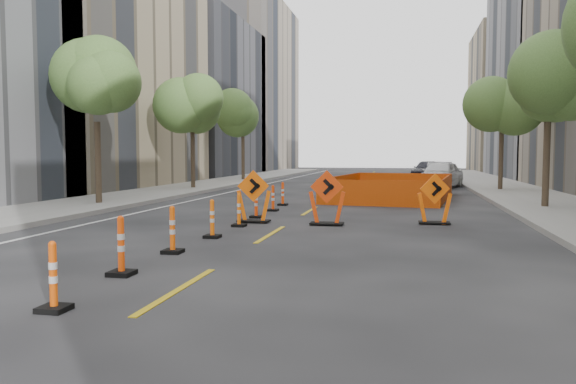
% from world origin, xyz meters
% --- Properties ---
extents(ground_plane, '(140.00, 140.00, 0.00)m').
position_xyz_m(ground_plane, '(0.00, 0.00, 0.00)').
color(ground_plane, black).
extents(sidewalk_left, '(4.00, 90.00, 0.15)m').
position_xyz_m(sidewalk_left, '(-9.00, 12.00, 0.07)').
color(sidewalk_left, gray).
rests_on(sidewalk_left, ground).
extents(sidewalk_right, '(4.00, 90.00, 0.15)m').
position_xyz_m(sidewalk_right, '(9.00, 12.00, 0.07)').
color(sidewalk_right, gray).
rests_on(sidewalk_right, ground).
extents(bld_left_d, '(12.00, 16.00, 14.00)m').
position_xyz_m(bld_left_d, '(-17.00, 39.20, 7.00)').
color(bld_left_d, '#4C4C51').
rests_on(bld_left_d, ground).
extents(bld_left_e, '(12.00, 20.00, 20.00)m').
position_xyz_m(bld_left_e, '(-17.00, 55.60, 10.00)').
color(bld_left_e, gray).
rests_on(bld_left_e, ground).
extents(bld_right_e, '(12.00, 14.00, 16.00)m').
position_xyz_m(bld_right_e, '(17.00, 58.60, 8.00)').
color(bld_right_e, tan).
rests_on(bld_right_e, ground).
extents(tree_l_b, '(2.80, 2.80, 5.95)m').
position_xyz_m(tree_l_b, '(-8.40, 10.00, 4.53)').
color(tree_l_b, '#382B1E').
rests_on(tree_l_b, ground).
extents(tree_l_c, '(2.80, 2.80, 5.95)m').
position_xyz_m(tree_l_c, '(-8.40, 20.00, 4.53)').
color(tree_l_c, '#382B1E').
rests_on(tree_l_c, ground).
extents(tree_l_d, '(2.80, 2.80, 5.95)m').
position_xyz_m(tree_l_d, '(-8.40, 30.00, 4.53)').
color(tree_l_d, '#382B1E').
rests_on(tree_l_d, ground).
extents(tree_r_b, '(2.80, 2.80, 5.95)m').
position_xyz_m(tree_r_b, '(8.40, 12.00, 4.53)').
color(tree_r_b, '#382B1E').
rests_on(tree_r_b, ground).
extents(tree_r_c, '(2.80, 2.80, 5.95)m').
position_xyz_m(tree_r_c, '(8.40, 22.00, 4.53)').
color(tree_r_c, '#382B1E').
rests_on(tree_r_c, ground).
extents(channelizer_1, '(0.37, 0.37, 0.94)m').
position_xyz_m(channelizer_1, '(-1.16, -3.43, 0.47)').
color(channelizer_1, '#EE510A').
rests_on(channelizer_1, ground).
extents(channelizer_2, '(0.41, 0.41, 1.03)m').
position_xyz_m(channelizer_2, '(-1.36, -1.25, 0.52)').
color(channelizer_2, '#F6480A').
rests_on(channelizer_2, ground).
extents(channelizer_3, '(0.39, 0.39, 1.00)m').
position_xyz_m(channelizer_3, '(-1.37, 0.94, 0.50)').
color(channelizer_3, '#FF5A0A').
rests_on(channelizer_3, ground).
extents(channelizer_4, '(0.38, 0.38, 0.96)m').
position_xyz_m(channelizer_4, '(-1.27, 3.12, 0.48)').
color(channelizer_4, '#FC620A').
rests_on(channelizer_4, ground).
extents(channelizer_5, '(0.37, 0.37, 0.94)m').
position_xyz_m(channelizer_5, '(-1.24, 5.30, 0.47)').
color(channelizer_5, '#FF660A').
rests_on(channelizer_5, ground).
extents(channelizer_6, '(0.38, 0.38, 0.95)m').
position_xyz_m(channelizer_6, '(-1.33, 7.48, 0.48)').
color(channelizer_6, '#FF420A').
rests_on(channelizer_6, ground).
extents(channelizer_7, '(0.37, 0.37, 0.94)m').
position_xyz_m(channelizer_7, '(-1.29, 9.66, 0.47)').
color(channelizer_7, '#E43C09').
rests_on(channelizer_7, ground).
extents(channelizer_8, '(0.37, 0.37, 0.94)m').
position_xyz_m(channelizer_8, '(-1.41, 11.85, 0.47)').
color(channelizer_8, '#E63E09').
rests_on(channelizer_8, ground).
extents(chevron_sign_left, '(1.22, 1.00, 1.58)m').
position_xyz_m(chevron_sign_left, '(-1.09, 6.31, 0.79)').
color(chevron_sign_left, '#FF640A').
rests_on(chevron_sign_left, ground).
extents(chevron_sign_center, '(1.07, 0.64, 1.60)m').
position_xyz_m(chevron_sign_center, '(1.16, 6.15, 0.80)').
color(chevron_sign_center, red).
rests_on(chevron_sign_center, ground).
extents(chevron_sign_right, '(1.14, 0.89, 1.50)m').
position_xyz_m(chevron_sign_right, '(4.23, 7.01, 0.75)').
color(chevron_sign_right, '#FF5F0A').
rests_on(chevron_sign_right, ground).
extents(safety_fence, '(5.83, 8.77, 1.03)m').
position_xyz_m(safety_fence, '(2.78, 16.27, 0.51)').
color(safety_fence, orange).
rests_on(safety_fence, ground).
extents(parked_car_near, '(3.31, 5.15, 1.63)m').
position_xyz_m(parked_car_near, '(5.44, 24.78, 0.82)').
color(parked_car_near, silver).
rests_on(parked_car_near, ground).
extents(parked_car_mid, '(1.71, 4.54, 1.48)m').
position_xyz_m(parked_car_mid, '(5.72, 30.02, 0.74)').
color(parked_car_mid, gray).
rests_on(parked_car_mid, ground).
extents(parked_car_far, '(2.86, 5.25, 1.44)m').
position_xyz_m(parked_car_far, '(5.07, 35.35, 0.72)').
color(parked_car_far, black).
rests_on(parked_car_far, ground).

